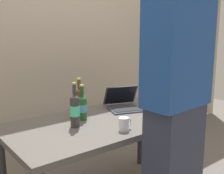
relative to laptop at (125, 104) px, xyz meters
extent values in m
cube|color=#56514C|center=(-0.32, -0.15, -0.06)|extent=(1.54, 0.81, 0.04)
cylinder|color=#2D2D30|center=(0.39, -0.49, -0.43)|extent=(0.06, 0.06, 0.69)
cylinder|color=#2D2D30|center=(0.39, 0.20, -0.43)|extent=(0.06, 0.06, 0.69)
cube|color=#383D4C|center=(-0.02, -0.06, -0.04)|extent=(0.36, 0.31, 0.01)
cube|color=#232326|center=(-0.03, -0.07, -0.03)|extent=(0.29, 0.21, 0.00)
cube|color=#383D4C|center=(0.03, 0.10, 0.06)|extent=(0.32, 0.20, 0.18)
cube|color=black|center=(0.03, 0.09, 0.06)|extent=(0.30, 0.18, 0.16)
cylinder|color=brown|center=(-0.44, 0.04, 0.06)|extent=(0.06, 0.06, 0.22)
cone|color=brown|center=(-0.44, 0.04, 0.18)|extent=(0.06, 0.06, 0.02)
cylinder|color=brown|center=(-0.44, 0.04, 0.23)|extent=(0.03, 0.03, 0.07)
cylinder|color=#BFB74C|center=(-0.44, 0.04, 0.27)|extent=(0.03, 0.03, 0.01)
cylinder|color=#678157|center=(-0.44, 0.04, 0.08)|extent=(0.06, 0.06, 0.08)
cylinder|color=#1E5123|center=(-0.47, -0.04, 0.04)|extent=(0.07, 0.07, 0.17)
cone|color=#1E5123|center=(-0.47, -0.04, 0.14)|extent=(0.07, 0.07, 0.02)
cylinder|color=#1E5123|center=(-0.47, -0.04, 0.19)|extent=(0.03, 0.03, 0.07)
cylinder|color=#BFB74C|center=(-0.47, -0.04, 0.23)|extent=(0.03, 0.03, 0.01)
cylinder|color=teal|center=(-0.47, -0.04, 0.05)|extent=(0.07, 0.07, 0.06)
cylinder|color=#333333|center=(-0.60, -0.15, 0.07)|extent=(0.07, 0.07, 0.22)
cone|color=#333333|center=(-0.60, -0.15, 0.19)|extent=(0.07, 0.07, 0.02)
cylinder|color=#333333|center=(-0.60, -0.15, 0.23)|extent=(0.03, 0.03, 0.07)
cylinder|color=#BFB74C|center=(-0.60, -0.15, 0.27)|extent=(0.03, 0.03, 0.01)
cylinder|color=#49D99D|center=(-0.60, -0.15, 0.08)|extent=(0.07, 0.07, 0.08)
cube|color=#1E4793|center=(-0.32, -0.82, 0.55)|extent=(0.42, 0.23, 0.68)
cylinder|color=white|center=(-0.37, -0.42, 0.00)|extent=(0.07, 0.07, 0.09)
torus|color=white|center=(-0.34, -0.42, 0.01)|extent=(0.06, 0.01, 0.06)
cube|color=tan|center=(-0.32, 0.80, 0.53)|extent=(6.00, 0.10, 2.60)
camera|label=1|loc=(-1.56, -1.80, 0.63)|focal=44.43mm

